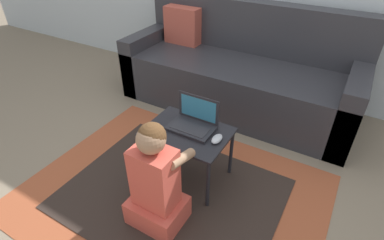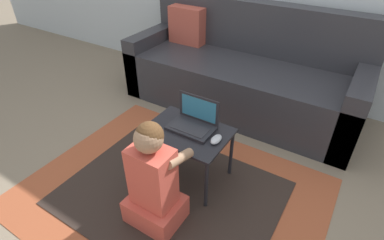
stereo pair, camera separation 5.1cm
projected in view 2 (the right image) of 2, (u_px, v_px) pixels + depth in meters
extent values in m
plane|color=#7F705B|center=(191.00, 174.00, 2.18)|extent=(16.00, 16.00, 0.00)
cube|color=#9E4C2D|center=(171.00, 193.00, 2.02)|extent=(1.93, 1.50, 0.01)
cube|color=#2D231E|center=(171.00, 193.00, 2.02)|extent=(1.39, 1.08, 0.00)
cube|color=#2D2D33|center=(239.00, 85.00, 2.82)|extent=(2.13, 0.81, 0.46)
cube|color=#2D2D33|center=(258.00, 27.00, 2.78)|extent=(2.13, 0.18, 0.46)
cube|color=#2D2D33|center=(156.00, 57.00, 3.22)|extent=(0.16, 0.81, 0.59)
cube|color=#2D2D33|center=(354.00, 109.00, 2.36)|extent=(0.16, 0.81, 0.59)
cube|color=#B24C3D|center=(187.00, 25.00, 3.00)|extent=(0.36, 0.14, 0.36)
cube|color=black|center=(187.00, 132.00, 1.95)|extent=(0.55, 0.40, 0.02)
cylinder|color=black|center=(143.00, 157.00, 2.05)|extent=(0.02, 0.02, 0.38)
cylinder|color=black|center=(206.00, 185.00, 1.83)|extent=(0.02, 0.02, 0.38)
cylinder|color=black|center=(172.00, 131.00, 2.29)|extent=(0.02, 0.02, 0.38)
cylinder|color=black|center=(231.00, 154.00, 2.08)|extent=(0.02, 0.02, 0.38)
cube|color=#232328|center=(191.00, 128.00, 1.96)|extent=(0.30, 0.19, 0.02)
cube|color=#28282D|center=(189.00, 128.00, 1.94)|extent=(0.24, 0.12, 0.00)
cube|color=#232328|center=(198.00, 108.00, 1.96)|extent=(0.30, 0.01, 0.18)
cube|color=teal|center=(198.00, 109.00, 1.96)|extent=(0.26, 0.00, 0.15)
ellipsoid|color=#B2B7C1|center=(216.00, 139.00, 1.85)|extent=(0.06, 0.10, 0.03)
cube|color=#CC4C3D|center=(156.00, 209.00, 1.82)|extent=(0.32, 0.26, 0.17)
cube|color=#CC4C3D|center=(152.00, 177.00, 1.66)|extent=(0.24, 0.17, 0.38)
sphere|color=#9E7556|center=(148.00, 139.00, 1.51)|extent=(0.16, 0.16, 0.16)
sphere|color=brown|center=(149.00, 136.00, 1.51)|extent=(0.15, 0.15, 0.15)
cylinder|color=#9E7556|center=(147.00, 145.00, 1.72)|extent=(0.06, 0.23, 0.12)
cylinder|color=#9E7556|center=(179.00, 159.00, 1.62)|extent=(0.06, 0.23, 0.12)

